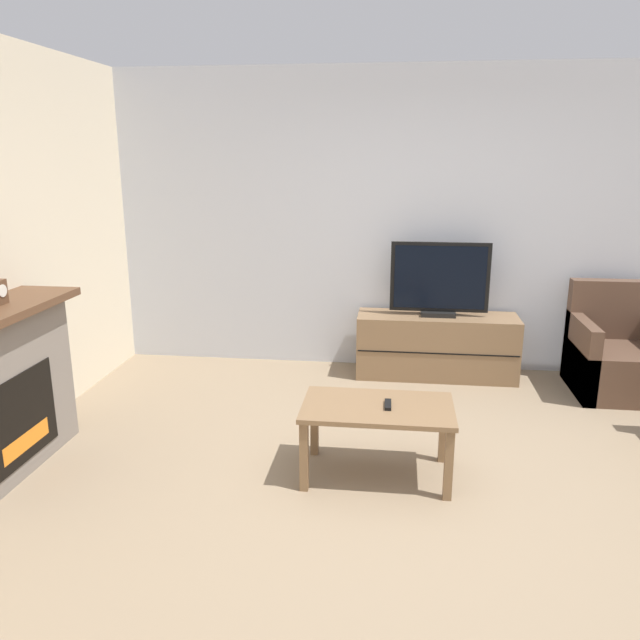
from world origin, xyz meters
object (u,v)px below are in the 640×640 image
object	(u,v)px
armchair	(616,358)
remote	(388,405)
tv	(440,282)
tv_stand	(436,346)
coffee_table	(377,416)

from	to	relation	value
armchair	remote	distance (m)	2.53
tv	tv_stand	bearing A→B (deg)	90.00
coffee_table	remote	distance (m)	0.10
armchair	coffee_table	world-z (taller)	armchair
tv_stand	tv	size ratio (longest dim) A/B	1.65
tv_stand	coffee_table	xyz separation A→B (m)	(-0.46, -1.88, 0.12)
coffee_table	tv	bearing A→B (deg)	76.12
armchair	coffee_table	distance (m)	2.57
tv	armchair	xyz separation A→B (m)	(1.48, -0.19, -0.58)
armchair	coffee_table	bearing A→B (deg)	-139.03
tv_stand	remote	bearing A→B (deg)	-102.05
tv_stand	remote	distance (m)	1.94
tv	armchair	bearing A→B (deg)	-7.43
tv	armchair	world-z (taller)	tv
tv	remote	size ratio (longest dim) A/B	5.68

